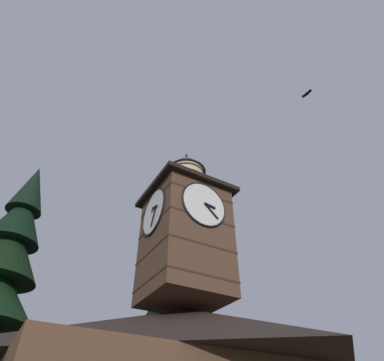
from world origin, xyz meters
The scene contains 4 objects.
clock_tower centered at (0.72, -1.18, 10.75)m, with size 4.47×4.47×9.47m.
pine_tree_behind centered at (-1.21, -6.85, 7.29)m, with size 6.55×6.55×16.83m.
moon centered at (-17.49, -40.15, 17.75)m, with size 1.96×1.96×1.96m.
flying_bird_high centered at (-5.18, 4.59, 19.96)m, with size 0.30×0.74×0.16m.
Camera 1 is at (8.20, 12.34, 1.81)m, focal length 30.76 mm.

